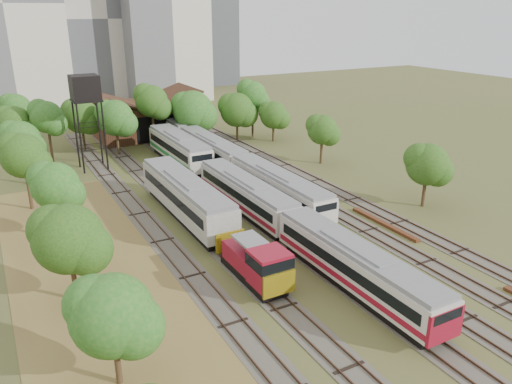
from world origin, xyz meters
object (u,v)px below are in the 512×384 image
railcar_red_set (292,225)px  railcar_green_set (212,150)px  shunter_locomotive (258,264)px  water_tower (85,91)px

railcar_red_set → railcar_green_set: (4.00, 26.40, 0.02)m
railcar_red_set → shunter_locomotive: 7.55m
railcar_green_set → shunter_locomotive: size_ratio=6.43×
railcar_green_set → water_tower: bearing=159.8°
railcar_green_set → water_tower: 17.79m
water_tower → shunter_locomotive: bearing=-82.6°
water_tower → railcar_green_set: bearing=-20.2°
railcar_red_set → railcar_green_set: railcar_green_set is taller
shunter_locomotive → railcar_red_set: bearing=37.4°
railcar_green_set → shunter_locomotive: 32.55m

